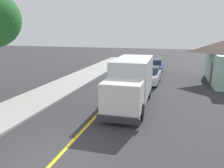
{
  "coord_description": "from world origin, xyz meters",
  "views": [
    {
      "loc": [
        4.32,
        -6.5,
        5.06
      ],
      "look_at": [
        0.25,
        7.98,
        1.4
      ],
      "focal_mm": 34.93,
      "sensor_mm": 36.0,
      "label": 1
    }
  ],
  "objects": [
    {
      "name": "sidewalk_curb",
      "position": [
        -5.4,
        4.0,
        0.07
      ],
      "size": [
        3.6,
        60.0,
        0.15
      ],
      "primitive_type": "cube",
      "color": "#9E9E99",
      "rests_on": "ground"
    },
    {
      "name": "parked_car_near",
      "position": [
        2.22,
        14.9,
        0.79
      ],
      "size": [
        1.95,
        4.46,
        1.67
      ],
      "color": "#B7B7BC",
      "rests_on": "ground"
    },
    {
      "name": "centre_line_yellow",
      "position": [
        0.0,
        10.0,
        0.0
      ],
      "size": [
        0.16,
        56.0,
        0.01
      ],
      "primitive_type": "cube",
      "color": "gold",
      "rests_on": "ground"
    },
    {
      "name": "box_truck",
      "position": [
        1.62,
        7.94,
        1.77
      ],
      "size": [
        2.52,
        7.22,
        3.2
      ],
      "color": "silver",
      "rests_on": "ground"
    },
    {
      "name": "parked_car_mid",
      "position": [
        2.19,
        20.75,
        0.79
      ],
      "size": [
        1.8,
        4.4,
        1.67
      ],
      "color": "#2D4793",
      "rests_on": "ground"
    },
    {
      "name": "ground_plane",
      "position": [
        0.0,
        0.0,
        0.0
      ],
      "size": [
        120.0,
        120.0,
        0.0
      ],
      "primitive_type": "plane",
      "color": "#303033"
    }
  ]
}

